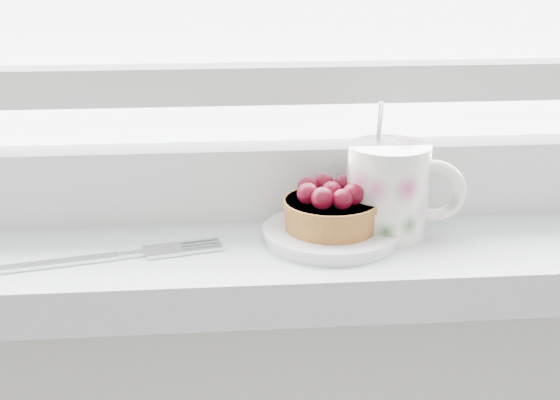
{
  "coord_description": "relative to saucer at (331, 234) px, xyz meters",
  "views": [
    {
      "loc": [
        -0.08,
        1.24,
        1.21
      ],
      "look_at": [
        -0.03,
        1.88,
        0.98
      ],
      "focal_mm": 50.0,
      "sensor_mm": 36.0,
      "label": 1
    }
  ],
  "objects": [
    {
      "name": "floral_mug",
      "position": [
        0.06,
        0.01,
        0.04
      ],
      "size": [
        0.12,
        0.09,
        0.12
      ],
      "color": "white",
      "rests_on": "windowsill"
    },
    {
      "name": "saucer",
      "position": [
        0.0,
        0.0,
        0.0
      ],
      "size": [
        0.12,
        0.12,
        0.01
      ],
      "primitive_type": "cylinder",
      "color": "silver",
      "rests_on": "windowsill"
    },
    {
      "name": "fork",
      "position": [
        -0.21,
        -0.03,
        -0.0
      ],
      "size": [
        0.21,
        0.07,
        0.0
      ],
      "color": "silver",
      "rests_on": "windowsill"
    },
    {
      "name": "raspberry_tart",
      "position": [
        -0.0,
        -0.0,
        0.03
      ],
      "size": [
        0.09,
        0.09,
        0.05
      ],
      "color": "brown",
      "rests_on": "saucer"
    }
  ]
}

